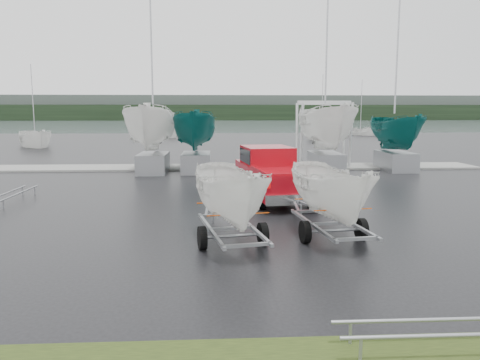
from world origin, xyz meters
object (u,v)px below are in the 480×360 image
pickup_truck (271,171)px  trailer_parked (231,146)px  boat_hoist (324,124)px  trailer_hitched (333,146)px

pickup_truck → trailer_parked: 7.30m
pickup_truck → trailer_parked: size_ratio=1.31×
trailer_parked → boat_hoist: trailer_parked is taller
pickup_truck → boat_hoist: (4.46, 10.01, 1.62)m
pickup_truck → trailer_hitched: (0.85, -6.48, 1.52)m
pickup_truck → trailer_hitched: 6.71m
trailer_parked → trailer_hitched: bearing=-2.4°
trailer_hitched → boat_hoist: trailer_hitched is taller
trailer_parked → pickup_truck: bearing=64.0°
trailer_hitched → trailer_parked: (-2.73, -0.40, 0.04)m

